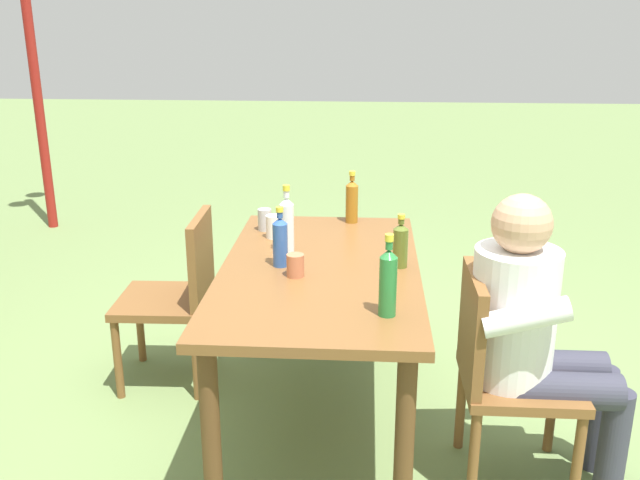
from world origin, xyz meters
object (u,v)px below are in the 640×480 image
object	(u,v)px
chair_far_right	(179,290)
bottle_olive	(400,244)
bottle_clear	(287,224)
bottle_amber	(352,200)
chair_near_left	(500,368)
bottle_blue	(280,241)
bottle_green	(388,281)
cup_terracotta	(295,265)
backpack_by_far_side	(281,272)
dining_table	(320,289)
cup_steel	(265,220)
person_in_white_shirt	(533,329)
cup_white	(273,227)

from	to	relation	value
chair_far_right	bottle_olive	distance (m)	1.17
bottle_clear	bottle_amber	bearing A→B (deg)	-29.06
bottle_clear	bottle_amber	world-z (taller)	bottle_clear
chair_near_left	bottle_amber	world-z (taller)	bottle_amber
bottle_blue	bottle_green	bearing A→B (deg)	-137.45
cup_terracotta	backpack_by_far_side	size ratio (longest dim) A/B	0.21
bottle_olive	backpack_by_far_side	distance (m)	1.61
chair_near_left	chair_far_right	bearing A→B (deg)	64.52
dining_table	bottle_green	distance (m)	0.60
chair_near_left	cup_steel	xyz separation A→B (m)	(0.85, 1.03, 0.32)
chair_far_right	chair_near_left	bearing A→B (deg)	-115.48
person_in_white_shirt	cup_terracotta	xyz separation A→B (m)	(0.22, 0.92, 0.15)
bottle_clear	backpack_by_far_side	xyz separation A→B (m)	(1.16, 0.18, -0.68)
bottle_clear	cup_steel	world-z (taller)	bottle_clear
bottle_blue	backpack_by_far_side	bearing A→B (deg)	7.22
chair_far_right	dining_table	bearing A→B (deg)	-115.56
person_in_white_shirt	backpack_by_far_side	world-z (taller)	person_in_white_shirt
bottle_clear	bottle_blue	size ratio (longest dim) A/B	1.20
chair_near_left	bottle_blue	xyz separation A→B (m)	(0.34, 0.89, 0.38)
cup_steel	backpack_by_far_side	size ratio (longest dim) A/B	0.24
bottle_olive	cup_terracotta	world-z (taller)	bottle_olive
person_in_white_shirt	cup_steel	world-z (taller)	person_in_white_shirt
bottle_olive	cup_steel	world-z (taller)	bottle_olive
chair_near_left	bottle_green	world-z (taller)	bottle_green
chair_near_left	bottle_olive	size ratio (longest dim) A/B	3.74
chair_near_left	bottle_clear	bearing A→B (deg)	59.69
person_in_white_shirt	bottle_clear	world-z (taller)	person_in_white_shirt
person_in_white_shirt	cup_steel	distance (m)	1.43
cup_white	cup_terracotta	bearing A→B (deg)	-162.65
bottle_clear	dining_table	bearing A→B (deg)	-137.15
bottle_olive	cup_terracotta	xyz separation A→B (m)	(-0.14, 0.43, -0.05)
person_in_white_shirt	bottle_clear	bearing A→B (deg)	62.53
bottle_blue	bottle_amber	size ratio (longest dim) A/B	0.97
dining_table	bottle_olive	distance (m)	0.40
backpack_by_far_side	bottle_amber	bearing A→B (deg)	-145.54
bottle_blue	cup_steel	size ratio (longest dim) A/B	2.40
bottle_green	bottle_amber	bearing A→B (deg)	7.71
person_in_white_shirt	chair_near_left	bearing A→B (deg)	90.09
chair_near_left	cup_steel	distance (m)	1.37
cup_white	cup_steel	xyz separation A→B (m)	(0.12, 0.06, -0.00)
chair_far_right	cup_white	xyz separation A→B (m)	(0.04, -0.47, 0.33)
cup_white	person_in_white_shirt	bearing A→B (deg)	-123.92
dining_table	bottle_clear	world-z (taller)	bottle_clear
chair_far_right	bottle_amber	bearing A→B (deg)	-68.66
dining_table	bottle_amber	world-z (taller)	bottle_amber
dining_table	cup_white	xyz separation A→B (m)	(0.38, 0.25, 0.16)
bottle_blue	cup_steel	distance (m)	0.53
dining_table	cup_white	world-z (taller)	cup_white
bottle_olive	dining_table	bearing A→B (deg)	93.86
bottle_blue	cup_steel	xyz separation A→B (m)	(0.50, 0.14, -0.06)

